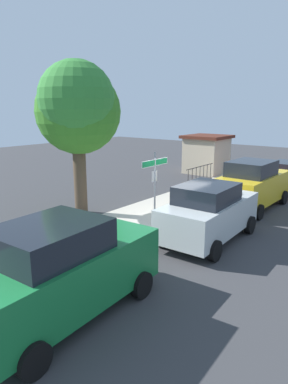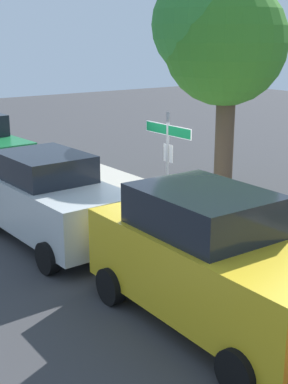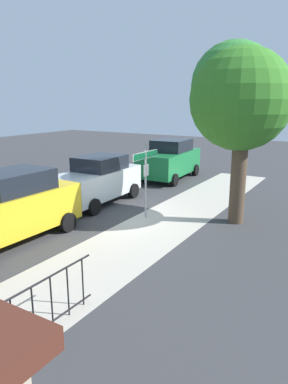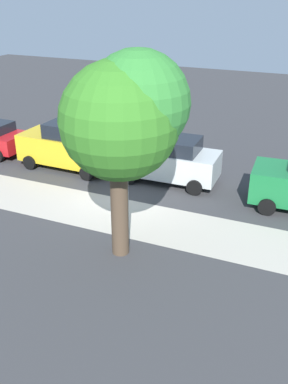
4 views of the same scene
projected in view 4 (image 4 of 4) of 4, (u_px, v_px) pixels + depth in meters
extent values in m
plane|color=#38383A|center=(121.00, 198.00, 17.20)|extent=(60.00, 60.00, 0.00)
cube|color=#B4AD9E|center=(60.00, 203.00, 16.84)|extent=(24.00, 2.60, 0.00)
cylinder|color=#9EA0A5|center=(127.00, 172.00, 16.11)|extent=(0.07, 0.07, 2.73)
cube|color=#0F723D|center=(127.00, 148.00, 15.70)|extent=(1.62, 0.02, 0.22)
cube|color=white|center=(127.00, 148.00, 15.70)|extent=(1.65, 0.02, 0.25)
cube|color=silver|center=(127.00, 162.00, 15.92)|extent=(0.32, 0.02, 0.42)
cylinder|color=brown|center=(119.00, 205.00, 13.05)|extent=(0.53, 0.53, 3.34)
sphere|color=#3D8922|center=(111.00, 115.00, 11.85)|extent=(2.16, 2.16, 2.16)
sphere|color=#328032|center=(138.00, 102.00, 11.98)|extent=(2.93, 2.93, 2.93)
sphere|color=#357A23|center=(119.00, 121.00, 12.01)|extent=(3.40, 3.40, 3.40)
cylinder|color=black|center=(267.00, 207.00, 15.86)|extent=(0.65, 0.25, 0.64)
cylinder|color=black|center=(272.00, 186.00, 17.49)|extent=(0.65, 0.25, 0.64)
cube|color=silver|center=(168.00, 162.00, 18.38)|extent=(4.26, 1.90, 1.06)
cube|color=black|center=(175.00, 145.00, 17.94)|extent=(2.06, 1.63, 0.58)
cylinder|color=black|center=(129.00, 177.00, 18.34)|extent=(0.65, 0.24, 0.64)
cylinder|color=black|center=(145.00, 162.00, 19.85)|extent=(0.65, 0.24, 0.64)
cylinder|color=black|center=(195.00, 187.00, 17.38)|extent=(0.65, 0.24, 0.64)
cylinder|color=black|center=(206.00, 171.00, 18.88)|extent=(0.65, 0.24, 0.64)
cube|color=gold|center=(68.00, 148.00, 19.76)|extent=(4.47, 1.94, 1.19)
cube|color=black|center=(72.00, 130.00, 19.26)|extent=(2.16, 1.67, 0.64)
cylinder|color=black|center=(30.00, 162.00, 19.82)|extent=(0.64, 0.23, 0.64)
cylinder|color=black|center=(54.00, 150.00, 21.34)|extent=(0.64, 0.23, 0.64)
cylinder|color=black|center=(87.00, 173.00, 18.69)|extent=(0.64, 0.23, 0.64)
cylinder|color=black|center=(108.00, 159.00, 20.21)|extent=(0.64, 0.23, 0.64)
cylinder|color=black|center=(22.00, 144.00, 22.09)|extent=(0.65, 0.24, 0.64)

